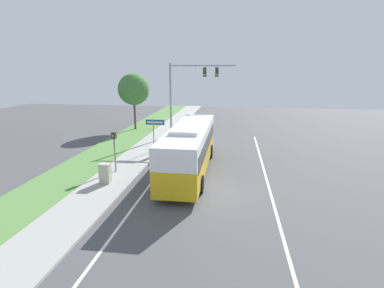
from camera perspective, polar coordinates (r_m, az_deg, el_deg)
name	(u,v)px	position (r m, az deg, el deg)	size (l,w,h in m)	color
ground_plane	(207,192)	(17.61, 2.97, -9.03)	(80.00, 80.00, 0.00)	#4C4C4F
sidewalk	(106,185)	(19.09, -16.07, -7.51)	(2.80, 80.00, 0.12)	#9E9E99
grass_verge	(57,182)	(20.58, -24.30, -6.69)	(3.60, 80.00, 0.10)	#568442
lane_divider_near	(147,188)	(18.24, -8.49, -8.31)	(0.14, 30.00, 0.01)	silver
lane_divider_far	(271,195)	(17.70, 14.82, -9.37)	(0.14, 30.00, 0.01)	silver
bus	(190,146)	(20.31, -0.41, -0.36)	(2.58, 11.39, 3.36)	gold
signal_gantry	(189,86)	(30.33, -0.65, 11.07)	(6.59, 0.41, 7.49)	#939399
pedestrian_signal	(114,145)	(20.72, -14.60, -0.23)	(0.28, 0.34, 2.83)	#939399
street_sign	(154,129)	(25.21, -7.18, 2.94)	(1.59, 0.08, 2.88)	#939399
utility_cabinet	(105,173)	(19.10, -16.22, -5.37)	(0.64, 0.47, 1.22)	#B7B29E
roadside_tree	(134,89)	(35.10, -11.06, 10.17)	(3.56, 3.56, 6.36)	brown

